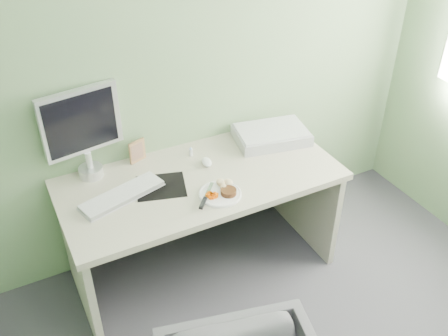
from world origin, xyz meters
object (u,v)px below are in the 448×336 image
monitor (83,129)px  plate (220,194)px  scanner (271,135)px  desk (201,202)px

monitor → plate: bearing=-51.5°
scanner → monitor: bearing=-177.1°
scanner → monitor: 1.16m
desk → scanner: size_ratio=3.55×
plate → scanner: size_ratio=0.52×
plate → monitor: 0.82m
plate → monitor: bearing=138.1°
plate → monitor: size_ratio=0.44×
desk → plate: (0.02, -0.20, 0.19)m
desk → scanner: scanner is taller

